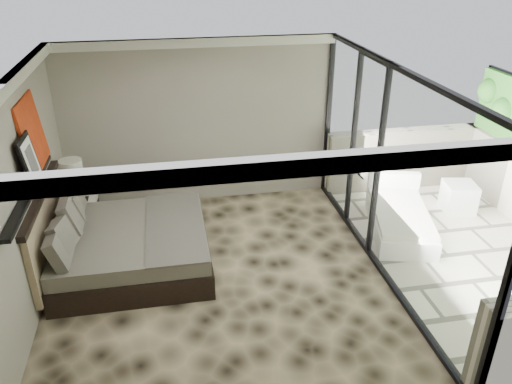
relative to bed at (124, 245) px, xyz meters
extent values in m
plane|color=black|center=(1.25, -0.60, -0.35)|extent=(5.00, 5.00, 0.00)
cube|color=silver|center=(1.25, -0.60, 2.44)|extent=(4.50, 5.00, 0.02)
cube|color=gray|center=(1.25, 1.89, 1.05)|extent=(4.50, 0.02, 2.80)
cube|color=gray|center=(-0.99, -0.60, 1.05)|extent=(0.02, 5.00, 2.80)
cube|color=white|center=(3.50, -0.60, 1.05)|extent=(0.08, 5.00, 2.80)
cube|color=#B9B29E|center=(5.00, -0.60, -0.41)|extent=(3.00, 5.00, 0.12)
cube|color=black|center=(-0.93, -0.50, 1.15)|extent=(0.12, 2.20, 0.05)
cube|color=black|center=(0.11, 0.00, -0.17)|extent=(2.07, 1.98, 0.36)
cube|color=#656154|center=(0.11, 0.00, 0.12)|extent=(2.01, 1.92, 0.22)
cube|color=#45423C|center=(0.71, 0.00, 0.23)|extent=(0.79, 1.96, 0.03)
cube|color=#817452|center=(-0.95, 0.00, 0.34)|extent=(0.08, 2.08, 0.99)
cube|color=black|center=(-0.73, 1.29, -0.08)|extent=(0.67, 0.67, 0.54)
cone|color=black|center=(-0.78, 1.27, 0.26)|extent=(0.20, 0.20, 0.18)
cone|color=black|center=(-0.78, 1.27, 0.44)|extent=(0.20, 0.20, 0.18)
cylinder|color=silver|center=(-0.78, 1.27, 0.69)|extent=(0.35, 0.35, 0.24)
cube|color=#AD300E|center=(-0.95, 0.21, 1.63)|extent=(0.13, 0.90, 0.90)
cube|color=black|center=(-0.89, -0.33, 1.48)|extent=(0.11, 0.50, 0.60)
cube|color=silver|center=(5.49, 0.66, -0.10)|extent=(0.58, 0.58, 0.50)
cube|color=white|center=(4.20, 0.17, -0.20)|extent=(1.26, 1.86, 0.30)
cube|color=silver|center=(4.20, 0.17, -0.01)|extent=(1.19, 1.75, 0.08)
cube|color=white|center=(4.41, 0.94, 0.13)|extent=(0.85, 0.34, 0.37)
camera|label=1|loc=(0.72, -6.10, 3.76)|focal=35.00mm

